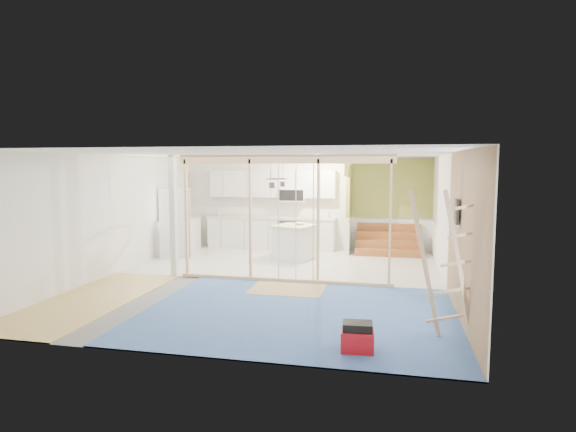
% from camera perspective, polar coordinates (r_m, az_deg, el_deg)
% --- Properties ---
extents(room, '(7.01, 8.01, 2.61)m').
position_cam_1_polar(room, '(9.75, -2.23, -0.32)').
color(room, slate).
rests_on(room, ground).
extents(floor_overlays, '(7.00, 8.00, 0.03)m').
position_cam_1_polar(floor_overlays, '(10.01, -1.70, -7.64)').
color(floor_overlays, beige).
rests_on(floor_overlays, room).
extents(stud_frame, '(4.66, 0.14, 2.60)m').
position_cam_1_polar(stud_frame, '(9.79, -3.77, 1.50)').
color(stud_frame, beige).
rests_on(stud_frame, room).
extents(base_cabinets, '(4.45, 2.24, 0.93)m').
position_cam_1_polar(base_cabinets, '(13.50, -5.26, -2.12)').
color(base_cabinets, silver).
rests_on(base_cabinets, room).
extents(upper_cabinets, '(3.60, 0.41, 0.85)m').
position_cam_1_polar(upper_cabinets, '(13.60, -1.65, 3.69)').
color(upper_cabinets, silver).
rests_on(upper_cabinets, room).
extents(green_partition, '(2.25, 1.51, 2.60)m').
position_cam_1_polar(green_partition, '(13.12, 10.51, -0.33)').
color(green_partition, olive).
rests_on(green_partition, room).
extents(pot_rack, '(0.52, 0.52, 0.72)m').
position_cam_1_polar(pot_rack, '(11.60, -1.37, 4.16)').
color(pot_rack, black).
rests_on(pot_rack, room).
extents(sheathing_panel, '(0.02, 4.00, 2.60)m').
position_cam_1_polar(sheathing_panel, '(7.53, 20.20, -2.57)').
color(sheathing_panel, tan).
rests_on(sheathing_panel, room).
extents(electrical_panel, '(0.04, 0.30, 0.40)m').
position_cam_1_polar(electrical_panel, '(8.08, 19.35, 0.52)').
color(electrical_panel, '#3B3B40').
rests_on(electrical_panel, room).
extents(ceiling_light, '(0.32, 0.32, 0.08)m').
position_cam_1_polar(ceiling_light, '(12.42, 7.57, 6.74)').
color(ceiling_light, '#FFEABF').
rests_on(ceiling_light, room).
extents(fridge, '(1.01, 0.97, 1.77)m').
position_cam_1_polar(fridge, '(12.84, -13.14, -0.80)').
color(fridge, silver).
rests_on(fridge, room).
extents(island, '(1.15, 1.15, 0.89)m').
position_cam_1_polar(island, '(12.06, 0.72, -3.19)').
color(island, silver).
rests_on(island, room).
extents(bowl, '(0.30, 0.30, 0.06)m').
position_cam_1_polar(bowl, '(12.08, 1.47, -0.90)').
color(bowl, silver).
rests_on(bowl, island).
extents(soap_bottle_a, '(0.14, 0.14, 0.27)m').
position_cam_1_polar(soap_bottle_a, '(14.11, -8.24, 0.65)').
color(soap_bottle_a, silver).
rests_on(soap_bottle_a, base_cabinets).
extents(soap_bottle_b, '(0.12, 0.12, 0.21)m').
position_cam_1_polar(soap_bottle_b, '(13.31, 4.74, 0.23)').
color(soap_bottle_b, silver).
rests_on(soap_bottle_b, base_cabinets).
extents(toolbox, '(0.43, 0.34, 0.39)m').
position_cam_1_polar(toolbox, '(6.38, 8.22, -14.12)').
color(toolbox, '#AC0F18').
rests_on(toolbox, room).
extents(ladder, '(1.10, 0.10, 2.04)m').
position_cam_1_polar(ladder, '(6.91, 18.24, -5.39)').
color(ladder, tan).
rests_on(ladder, room).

